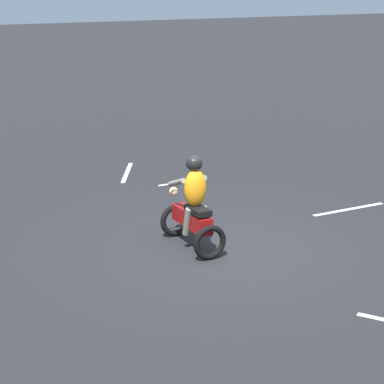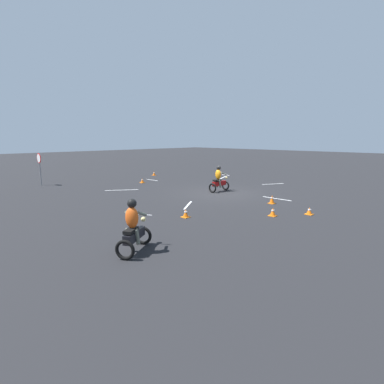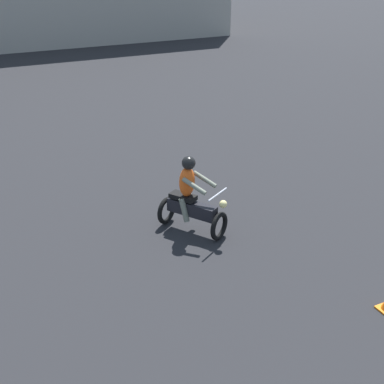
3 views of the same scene
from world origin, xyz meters
TOP-DOWN VIEW (x-y plane):
  - ground_plane at (0.00, 0.00)m, footprint 120.00×120.00m
  - motorcycle_rider_foreground at (0.41, -0.30)m, footprint 0.70×1.51m
  - lane_stripe_w at (-3.38, -0.84)m, footprint 1.75×0.14m
  - lane_stripe_sw at (-0.48, -5.55)m, footprint 0.95×1.66m

SIDE VIEW (x-z plane):
  - ground_plane at x=0.00m, z-range 0.00..0.00m
  - lane_stripe_w at x=-3.38m, z-range 0.00..0.01m
  - lane_stripe_sw at x=-0.48m, z-range 0.00..0.01m
  - motorcycle_rider_foreground at x=0.41m, z-range -0.10..1.56m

